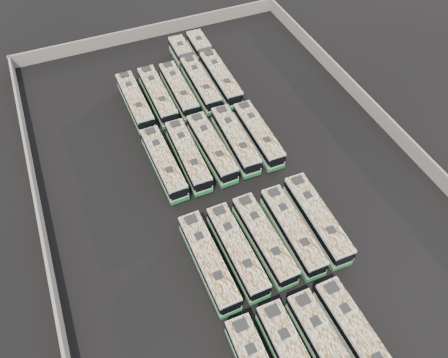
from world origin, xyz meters
TOP-DOWN VIEW (x-y plane):
  - ground at (0.00, 0.00)m, footprint 140.00×140.00m
  - perimeter_wall at (0.00, 0.00)m, footprint 45.20×73.20m
  - bus_front_center at (-0.97, -20.10)m, footprint 2.40×10.95m
  - bus_front_right at (2.14, -20.13)m, footprint 2.56×11.09m
  - bus_midfront_far_left at (-7.31, -7.77)m, footprint 2.55×11.15m
  - bus_midfront_left at (-4.14, -7.73)m, footprint 2.47×10.89m
  - bus_midfront_center at (-0.97, -7.59)m, footprint 2.55×10.90m
  - bus_midfront_right at (2.27, -7.78)m, footprint 2.40×10.87m
  - bus_midfront_far_right at (5.45, -7.55)m, footprint 2.59×11.31m
  - bus_midback_far_left at (-7.34, 6.81)m, footprint 2.57×11.02m
  - bus_midback_left at (-4.20, 6.83)m, footprint 2.46×11.03m
  - bus_midback_center at (-1.04, 6.90)m, footprint 2.59×11.12m
  - bus_midback_right at (2.23, 7.07)m, footprint 2.58×11.07m
  - bus_midback_far_right at (5.35, 6.81)m, footprint 2.44×10.86m
  - bus_back_far_left at (-7.43, 19.26)m, footprint 2.49×11.00m
  - bus_back_left at (-4.20, 19.21)m, footprint 2.42×11.18m
  - bus_back_center at (-1.06, 19.28)m, footprint 2.35×10.84m
  - bus_back_right at (2.29, 22.25)m, footprint 2.55×16.99m
  - bus_back_far_right at (5.43, 22.35)m, footprint 2.65×17.34m

SIDE VIEW (x-z plane):
  - ground at x=0.00m, z-range 0.00..0.00m
  - perimeter_wall at x=0.00m, z-range 0.00..2.20m
  - bus_back_center at x=-1.06m, z-range 0.03..3.08m
  - bus_midback_far_right at x=5.35m, z-range 0.03..3.08m
  - bus_midfront_right at x=2.27m, z-range 0.03..3.09m
  - bus_midfront_center at x=-0.97m, z-range 0.03..3.09m
  - bus_midfront_left at x=-4.14m, z-range 0.03..3.09m
  - bus_back_right at x=2.29m, z-range 0.03..3.11m
  - bus_front_center at x=-0.97m, z-range 0.03..3.11m
  - bus_back_far_left at x=-7.43m, z-range 0.03..3.12m
  - bus_midback_far_left at x=-7.34m, z-range 0.03..3.12m
  - bus_midback_left at x=-4.20m, z-range 0.03..3.13m
  - bus_midback_right at x=2.23m, z-range 0.03..3.14m
  - bus_front_right at x=2.14m, z-range 0.04..3.14m
  - bus_midback_center at x=-1.04m, z-range 0.04..3.15m
  - bus_midfront_far_left at x=-7.31m, z-range 0.04..3.17m
  - bus_back_far_right at x=5.43m, z-range 0.03..3.17m
  - bus_back_left at x=-4.20m, z-range 0.04..3.18m
  - bus_midfront_far_right at x=5.45m, z-range 0.04..3.21m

